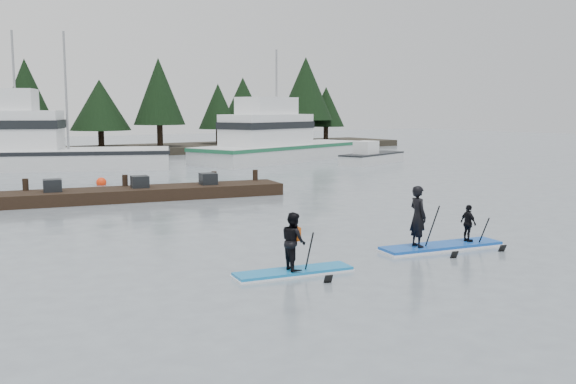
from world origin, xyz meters
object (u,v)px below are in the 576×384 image
fishing_boat_large (24,158)px  floating_dock (104,195)px  fishing_boat_medium (279,152)px  paddleboard_solo (294,250)px  paddleboard_duo (436,230)px

fishing_boat_large → floating_dock: (-0.28, -17.01, -0.48)m
fishing_boat_medium → floating_dock: fishing_boat_medium is taller
floating_dock → paddleboard_solo: (-0.05, -14.21, 0.31)m
paddleboard_duo → floating_dock: bearing=118.7°
fishing_boat_large → paddleboard_duo: bearing=-58.8°
fishing_boat_medium → floating_dock: (-17.60, -13.75, -0.40)m
fishing_boat_medium → fishing_boat_large: bearing=151.5°
fishing_boat_medium → paddleboard_duo: (-12.89, -27.92, -0.11)m
fishing_boat_large → paddleboard_duo: (4.44, -31.17, -0.19)m
paddleboard_duo → fishing_boat_medium: bearing=75.5°
fishing_boat_large → fishing_boat_medium: fishing_boat_large is taller
paddleboard_duo → paddleboard_solo: bearing=-169.2°
fishing_boat_large → paddleboard_solo: 31.22m
paddleboard_solo → fishing_boat_large: bearing=99.0°
fishing_boat_large → paddleboard_duo: 31.49m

